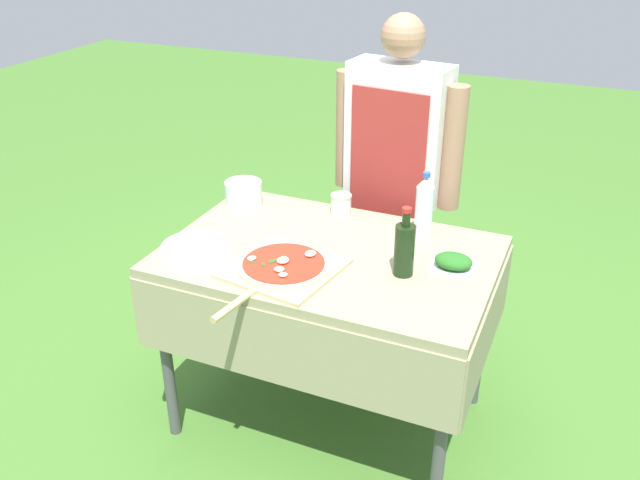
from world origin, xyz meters
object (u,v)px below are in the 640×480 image
object	(u,v)px
plate_stack	(196,250)
person_cook	(396,167)
sauce_jar	(341,205)
water_bottle	(424,207)
pizza_on_peel	(282,267)
oil_bottle	(404,248)
mixing_tub	(244,194)
prep_table	(330,274)
herb_container	(453,262)

from	to	relation	value
plate_stack	person_cook	bearing A→B (deg)	58.86
plate_stack	sauce_jar	size ratio (longest dim) A/B	3.00
person_cook	water_bottle	distance (m)	0.41
water_bottle	pizza_on_peel	bearing A→B (deg)	-130.00
person_cook	oil_bottle	distance (m)	0.68
oil_bottle	mixing_tub	size ratio (longest dim) A/B	1.63
pizza_on_peel	oil_bottle	xyz separation A→B (m)	(0.39, 0.14, 0.08)
prep_table	person_cook	bearing A→B (deg)	84.76
mixing_tub	sauce_jar	bearing A→B (deg)	11.83
pizza_on_peel	oil_bottle	bearing A→B (deg)	29.23
pizza_on_peel	oil_bottle	distance (m)	0.42
person_cook	sauce_jar	bearing A→B (deg)	69.86
prep_table	mixing_tub	bearing A→B (deg)	153.85
sauce_jar	mixing_tub	bearing A→B (deg)	-168.17
prep_table	person_cook	distance (m)	0.63
mixing_tub	plate_stack	world-z (taller)	mixing_tub
sauce_jar	plate_stack	bearing A→B (deg)	-123.02
herb_container	plate_stack	size ratio (longest dim) A/B	0.61
person_cook	plate_stack	world-z (taller)	person_cook
prep_table	herb_container	world-z (taller)	herb_container
pizza_on_peel	plate_stack	size ratio (longest dim) A/B	2.27
prep_table	herb_container	distance (m)	0.46
pizza_on_peel	sauce_jar	bearing A→B (deg)	97.38
prep_table	water_bottle	size ratio (longest dim) A/B	4.59
plate_stack	sauce_jar	world-z (taller)	sauce_jar
prep_table	plate_stack	world-z (taller)	plate_stack
sauce_jar	herb_container	bearing A→B (deg)	-27.12
oil_bottle	herb_container	xyz separation A→B (m)	(0.15, 0.10, -0.07)
pizza_on_peel	mixing_tub	xyz separation A→B (m)	(-0.39, 0.43, 0.04)
herb_container	sauce_jar	bearing A→B (deg)	152.88
person_cook	plate_stack	distance (m)	0.94
person_cook	plate_stack	bearing A→B (deg)	65.94
pizza_on_peel	water_bottle	world-z (taller)	water_bottle
prep_table	person_cook	xyz separation A→B (m)	(0.05, 0.59, 0.22)
person_cook	pizza_on_peel	bearing A→B (deg)	86.16
prep_table	plate_stack	bearing A→B (deg)	-153.96
mixing_tub	pizza_on_peel	bearing A→B (deg)	-47.93
pizza_on_peel	plate_stack	xyz separation A→B (m)	(-0.33, -0.02, 0.01)
person_cook	water_bottle	bearing A→B (deg)	129.69
oil_bottle	water_bottle	xyz separation A→B (m)	(-0.02, 0.30, 0.02)
plate_stack	sauce_jar	distance (m)	0.63
pizza_on_peel	water_bottle	distance (m)	0.58
plate_stack	prep_table	bearing A→B (deg)	26.04
plate_stack	herb_container	bearing A→B (deg)	16.89
oil_bottle	prep_table	bearing A→B (deg)	170.81
pizza_on_peel	prep_table	bearing A→B (deg)	71.89
pizza_on_peel	sauce_jar	world-z (taller)	sauce_jar
prep_table	oil_bottle	bearing A→B (deg)	-9.19
oil_bottle	plate_stack	world-z (taller)	oil_bottle
pizza_on_peel	sauce_jar	xyz separation A→B (m)	(0.01, 0.51, 0.02)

